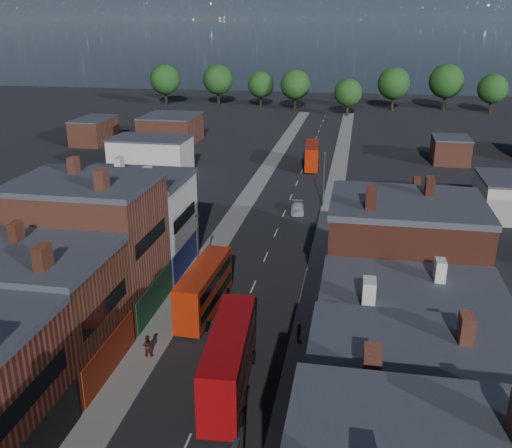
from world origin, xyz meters
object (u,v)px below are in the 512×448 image
at_px(car_2, 218,277).
at_px(ped_3, 299,333).
at_px(car_3, 297,208).
at_px(bus_0, 204,288).
at_px(bus_1, 229,359).
at_px(ped_1, 147,346).
at_px(bus_2, 312,155).

xyz_separation_m(car_2, ped_3, (9.61, -10.30, 0.37)).
bearing_deg(car_2, car_3, 72.53).
distance_m(car_3, ped_3, 35.08).
xyz_separation_m(bus_0, ped_3, (9.31, -4.08, -1.45)).
bearing_deg(bus_1, ped_1, 152.52).
distance_m(bus_2, ped_3, 61.35).
height_order(bus_2, ped_1, bus_2).
height_order(bus_2, ped_3, bus_2).
relative_size(bus_0, ped_1, 5.80).
bearing_deg(car_2, ped_3, -51.63).
bearing_deg(ped_1, bus_0, -112.49).
height_order(car_2, ped_3, ped_3).
bearing_deg(car_3, ped_3, -89.39).
distance_m(ped_1, ped_3, 12.58).
xyz_separation_m(ped_1, ped_3, (11.87, 4.16, -0.02)).
bearing_deg(ped_1, ped_3, -165.91).
relative_size(car_2, ped_1, 2.55).
height_order(ped_1, ped_3, ped_1).
xyz_separation_m(bus_0, car_2, (-0.30, 6.22, -1.82)).
distance_m(bus_0, bus_2, 57.32).
height_order(car_2, car_3, car_2).
bearing_deg(bus_1, ped_3, 55.23).
bearing_deg(bus_1, car_3, 85.15).
distance_m(car_2, ped_3, 14.09).
bearing_deg(bus_2, car_3, -93.29).
bearing_deg(ped_1, car_3, -106.60).
bearing_deg(bus_2, bus_1, -93.92).
relative_size(bus_0, bus_2, 1.01).
bearing_deg(ped_3, bus_2, -1.59).
bearing_deg(ped_3, bus_1, 144.07).
relative_size(bus_0, ped_3, 5.92).
bearing_deg(bus_0, car_3, 82.69).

